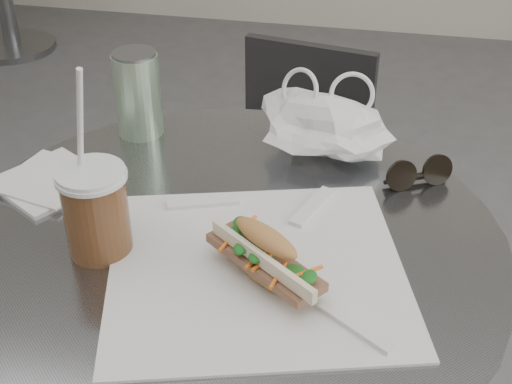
% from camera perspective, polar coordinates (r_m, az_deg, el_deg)
% --- Properties ---
extents(cafe_table, '(0.76, 0.76, 0.74)m').
position_cam_1_polar(cafe_table, '(1.14, -2.27, -14.63)').
color(cafe_table, slate).
rests_on(cafe_table, ground).
extents(chair_far, '(0.38, 0.41, 0.73)m').
position_cam_1_polar(chair_far, '(1.67, 2.26, -2.85)').
color(chair_far, '#313134').
rests_on(chair_far, ground).
extents(sandwich_paper, '(0.45, 0.44, 0.00)m').
position_cam_1_polar(sandwich_paper, '(0.90, 0.03, -6.14)').
color(sandwich_paper, white).
rests_on(sandwich_paper, cafe_table).
extents(banh_mi, '(0.21, 0.19, 0.07)m').
position_cam_1_polar(banh_mi, '(0.87, 0.73, -5.19)').
color(banh_mi, tan).
rests_on(banh_mi, sandwich_paper).
extents(iced_coffee, '(0.09, 0.09, 0.26)m').
position_cam_1_polar(iced_coffee, '(0.92, -12.70, -1.39)').
color(iced_coffee, brown).
rests_on(iced_coffee, cafe_table).
extents(sunglasses, '(0.10, 0.07, 0.05)m').
position_cam_1_polar(sunglasses, '(1.08, 12.87, 1.38)').
color(sunglasses, black).
rests_on(sunglasses, cafe_table).
extents(plastic_bag, '(0.22, 0.19, 0.10)m').
position_cam_1_polar(plastic_bag, '(1.12, 5.34, 5.14)').
color(plastic_bag, silver).
rests_on(plastic_bag, cafe_table).
extents(napkin_stack, '(0.19, 0.19, 0.01)m').
position_cam_1_polar(napkin_stack, '(1.11, -16.19, 0.89)').
color(napkin_stack, white).
rests_on(napkin_stack, cafe_table).
extents(drink_can, '(0.07, 0.07, 0.14)m').
position_cam_1_polar(drink_can, '(1.19, -9.44, 7.76)').
color(drink_can, '#508A53').
rests_on(drink_can, cafe_table).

